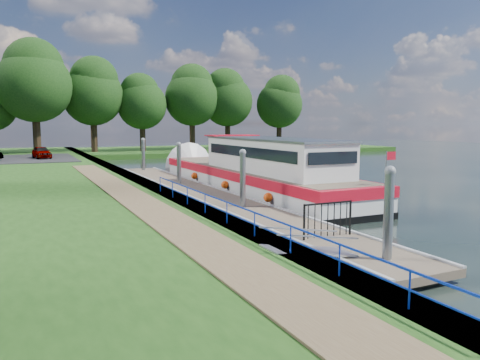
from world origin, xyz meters
name	(u,v)px	position (x,y,z in m)	size (l,w,h in m)	color
ground	(374,268)	(0.00, 0.00, 0.00)	(160.00, 160.00, 0.00)	black
bank_edge	(149,191)	(-2.55, 15.00, 0.39)	(1.10, 90.00, 0.78)	#473D2D
far_bank	(184,151)	(12.00, 52.00, 0.30)	(60.00, 18.00, 0.60)	#1E4413
footpath	(147,207)	(-4.40, 8.00, 0.80)	(1.60, 40.00, 0.05)	brown
blue_fence	(240,212)	(-2.75, 3.00, 1.31)	(0.04, 18.04, 0.72)	#0C2DBF
pontoon	(206,197)	(0.00, 13.00, 0.18)	(2.50, 30.00, 0.56)	brown
mooring_piles	(206,176)	(0.00, 13.00, 1.28)	(0.30, 27.30, 3.55)	gray
gangway	(309,250)	(-1.85, 0.50, 0.63)	(2.58, 1.00, 0.92)	#A5A8AD
gate_panel	(328,215)	(0.00, 2.20, 1.15)	(1.85, 0.05, 1.15)	black
barge	(248,173)	(3.60, 15.26, 1.09)	(4.36, 21.15, 4.78)	black
horizon_trees	(83,90)	(-1.61, 48.68, 7.95)	(54.38, 10.03, 12.87)	#332316
car_a	(42,152)	(-6.91, 37.34, 1.40)	(1.33, 3.31, 1.13)	#999999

